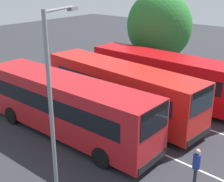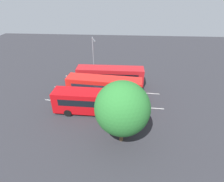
{
  "view_description": "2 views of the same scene",
  "coord_description": "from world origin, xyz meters",
  "px_view_note": "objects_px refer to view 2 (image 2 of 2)",
  "views": [
    {
      "loc": [
        11.3,
        -14.43,
        8.47
      ],
      "look_at": [
        -0.24,
        -0.64,
        1.78
      ],
      "focal_mm": 49.68,
      "sensor_mm": 36.0,
      "label": 1
    },
    {
      "loc": [
        -2.99,
        23.89,
        15.32
      ],
      "look_at": [
        -1.35,
        0.4,
        1.37
      ],
      "focal_mm": 28.75,
      "sensor_mm": 36.0,
      "label": 2
    }
  ],
  "objects_px": {
    "bus_far_left": "(110,76)",
    "bus_center_left": "(104,87)",
    "bus_center_right": "(96,102)",
    "pedestrian": "(67,79)",
    "depot_tree": "(122,109)",
    "street_lamp": "(93,55)"
  },
  "relations": [
    {
      "from": "bus_far_left",
      "to": "bus_center_left",
      "type": "relative_size",
      "value": 0.99
    },
    {
      "from": "bus_center_left",
      "to": "bus_center_right",
      "type": "height_order",
      "value": "same"
    },
    {
      "from": "bus_far_left",
      "to": "pedestrian",
      "type": "height_order",
      "value": "bus_far_left"
    },
    {
      "from": "bus_center_right",
      "to": "pedestrian",
      "type": "xyz_separation_m",
      "value": [
        6.27,
        -7.73,
        -0.76
      ]
    },
    {
      "from": "pedestrian",
      "to": "depot_tree",
      "type": "height_order",
      "value": "depot_tree"
    },
    {
      "from": "pedestrian",
      "to": "street_lamp",
      "type": "relative_size",
      "value": 0.24
    },
    {
      "from": "bus_center_right",
      "to": "street_lamp",
      "type": "distance_m",
      "value": 12.04
    },
    {
      "from": "bus_far_left",
      "to": "pedestrian",
      "type": "bearing_deg",
      "value": 2.7
    },
    {
      "from": "bus_center_right",
      "to": "bus_far_left",
      "type": "bearing_deg",
      "value": -97.56
    },
    {
      "from": "bus_center_left",
      "to": "bus_center_right",
      "type": "bearing_deg",
      "value": 85.74
    },
    {
      "from": "bus_far_left",
      "to": "bus_center_right",
      "type": "height_order",
      "value": "same"
    },
    {
      "from": "street_lamp",
      "to": "bus_far_left",
      "type": "bearing_deg",
      "value": 24.18
    },
    {
      "from": "bus_far_left",
      "to": "bus_center_right",
      "type": "relative_size",
      "value": 1.0
    },
    {
      "from": "bus_center_left",
      "to": "depot_tree",
      "type": "distance_m",
      "value": 9.88
    },
    {
      "from": "bus_center_left",
      "to": "bus_center_right",
      "type": "xyz_separation_m",
      "value": [
        0.68,
        4.12,
        0.0
      ]
    },
    {
      "from": "bus_center_left",
      "to": "depot_tree",
      "type": "relative_size",
      "value": 1.56
    },
    {
      "from": "street_lamp",
      "to": "pedestrian",
      "type": "bearing_deg",
      "value": -66.96
    },
    {
      "from": "pedestrian",
      "to": "depot_tree",
      "type": "xyz_separation_m",
      "value": [
        -9.9,
        12.68,
        3.35
      ]
    },
    {
      "from": "bus_center_right",
      "to": "pedestrian",
      "type": "height_order",
      "value": "bus_center_right"
    },
    {
      "from": "depot_tree",
      "to": "bus_center_left",
      "type": "bearing_deg",
      "value": -72.02
    },
    {
      "from": "bus_center_left",
      "to": "depot_tree",
      "type": "xyz_separation_m",
      "value": [
        -2.94,
        9.07,
        2.59
      ]
    },
    {
      "from": "street_lamp",
      "to": "depot_tree",
      "type": "height_order",
      "value": "depot_tree"
    }
  ]
}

